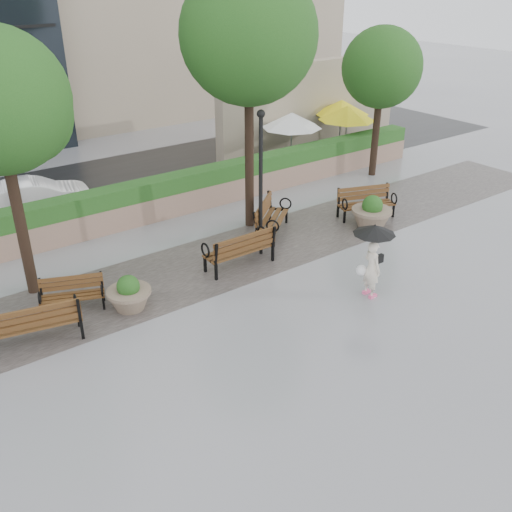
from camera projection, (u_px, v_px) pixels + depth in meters
ground at (289, 304)px, 14.38m from camera, size 100.00×100.00×0.00m
cobble_strip at (223, 260)px, 16.53m from camera, size 28.00×3.20×0.01m
hedge_wall at (157, 199)px, 19.11m from camera, size 24.00×0.80×1.35m
cafe_wall at (312, 107)px, 25.70m from camera, size 10.00×0.60×4.00m
cafe_hedge at (335, 153)px, 24.55m from camera, size 8.00×0.50×0.90m
asphalt_street at (110, 185)px, 22.28m from camera, size 40.00×7.00×0.00m
bench_0 at (36, 331)px, 12.74m from camera, size 2.11×1.20×1.07m
bench_1 at (73, 300)px, 14.05m from camera, size 1.63×1.14×0.82m
bench_2 at (240, 256)px, 16.02m from camera, size 2.04×0.82×1.09m
bench_3 at (272, 224)px, 18.04m from camera, size 2.03×1.86×1.07m
bench_4 at (366, 209)px, 19.26m from camera, size 2.03×1.35×1.02m
planter_left at (129, 296)px, 14.01m from camera, size 1.09×1.09×0.92m
planter_right at (371, 215)px, 18.46m from camera, size 1.30×1.30×1.09m
lamppost at (261, 187)px, 16.79m from camera, size 0.28×0.28×4.08m
tree_0 at (3, 106)px, 12.91m from camera, size 3.43×3.34×6.58m
tree_1 at (251, 40)px, 16.36m from camera, size 3.98×3.98×7.87m
tree_2 at (383, 70)px, 21.70m from camera, size 3.19×3.04×5.75m
patio_umb_white at (292, 121)px, 23.37m from camera, size 2.50×2.50×2.30m
patio_umb_yellow_a at (347, 113)px, 24.55m from camera, size 2.50×2.50×2.30m
patio_umb_yellow_b at (341, 107)px, 25.63m from camera, size 2.50×2.50×2.30m
car_right at (36, 197)px, 19.43m from camera, size 3.86×1.86×1.22m
pedestrian at (373, 254)px, 14.24m from camera, size 1.06×1.06×1.95m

